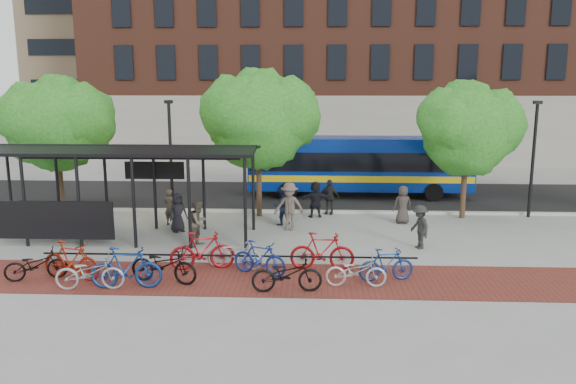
{
  "coord_description": "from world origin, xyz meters",
  "views": [
    {
      "loc": [
        -0.63,
        -21.16,
        5.84
      ],
      "look_at": [
        -1.6,
        0.72,
        1.6
      ],
      "focal_mm": 35.0,
      "sensor_mm": 36.0,
      "label": 1
    }
  ],
  "objects_px": {
    "bike_2": "(90,272)",
    "pedestrian_2": "(281,206)",
    "lamp_post_right": "(533,156)",
    "tree_b": "(261,116)",
    "bike_6": "(234,253)",
    "bus_shelter": "(114,160)",
    "pedestrian_0": "(178,213)",
    "lamp_post_left": "(171,154)",
    "bike_3": "(126,268)",
    "pedestrian_1": "(170,207)",
    "pedestrian_4": "(329,197)",
    "tree_a": "(58,120)",
    "bike_11": "(386,265)",
    "bike_8": "(287,274)",
    "tree_c": "(469,126)",
    "bike_5": "(202,251)",
    "bike_7": "(260,258)",
    "bike_9": "(322,251)",
    "bike_0": "(36,265)",
    "pedestrian_5": "(315,199)",
    "bus": "(359,163)",
    "bike_4": "(164,265)",
    "pedestrian_8": "(199,223)",
    "bike_1": "(71,260)",
    "pedestrian_3": "(289,207)",
    "pedestrian_9": "(420,227)",
    "bike_10": "(356,271)"
  },
  "relations": [
    {
      "from": "tree_c",
      "to": "bike_11",
      "type": "bearing_deg",
      "value": -118.35
    },
    {
      "from": "bike_3",
      "to": "tree_c",
      "type": "bearing_deg",
      "value": -56.78
    },
    {
      "from": "lamp_post_right",
      "to": "bike_11",
      "type": "xyz_separation_m",
      "value": [
        -7.39,
        -8.55,
        -2.24
      ]
    },
    {
      "from": "bike_2",
      "to": "bike_4",
      "type": "height_order",
      "value": "bike_4"
    },
    {
      "from": "bike_0",
      "to": "bike_2",
      "type": "height_order",
      "value": "bike_2"
    },
    {
      "from": "tree_b",
      "to": "lamp_post_left",
      "type": "distance_m",
      "value": 4.45
    },
    {
      "from": "bike_10",
      "to": "pedestrian_9",
      "type": "distance_m",
      "value": 4.75
    },
    {
      "from": "tree_c",
      "to": "lamp_post_left",
      "type": "relative_size",
      "value": 1.16
    },
    {
      "from": "lamp_post_left",
      "to": "bike_9",
      "type": "relative_size",
      "value": 2.51
    },
    {
      "from": "pedestrian_3",
      "to": "bike_7",
      "type": "bearing_deg",
      "value": -82.41
    },
    {
      "from": "pedestrian_3",
      "to": "pedestrian_4",
      "type": "relative_size",
      "value": 1.23
    },
    {
      "from": "lamp_post_right",
      "to": "bus_shelter",
      "type": "bearing_deg",
      "value": -166.61
    },
    {
      "from": "bike_11",
      "to": "pedestrian_5",
      "type": "relative_size",
      "value": 1.04
    },
    {
      "from": "bike_2",
      "to": "pedestrian_2",
      "type": "bearing_deg",
      "value": -38.89
    },
    {
      "from": "bus_shelter",
      "to": "bike_7",
      "type": "relative_size",
      "value": 5.9
    },
    {
      "from": "tree_c",
      "to": "pedestrian_8",
      "type": "height_order",
      "value": "tree_c"
    },
    {
      "from": "bike_0",
      "to": "pedestrian_5",
      "type": "bearing_deg",
      "value": -65.89
    },
    {
      "from": "lamp_post_left",
      "to": "pedestrian_0",
      "type": "bearing_deg",
      "value": -72.32
    },
    {
      "from": "bike_4",
      "to": "pedestrian_8",
      "type": "xyz_separation_m",
      "value": [
        0.27,
        3.93,
        0.31
      ]
    },
    {
      "from": "bike_8",
      "to": "bus_shelter",
      "type": "bearing_deg",
      "value": 45.85
    },
    {
      "from": "lamp_post_right",
      "to": "pedestrian_0",
      "type": "relative_size",
      "value": 3.26
    },
    {
      "from": "bike_5",
      "to": "pedestrian_1",
      "type": "height_order",
      "value": "pedestrian_1"
    },
    {
      "from": "lamp_post_right",
      "to": "pedestrian_2",
      "type": "height_order",
      "value": "lamp_post_right"
    },
    {
      "from": "lamp_post_right",
      "to": "bus",
      "type": "relative_size",
      "value": 0.45
    },
    {
      "from": "bike_6",
      "to": "bike_8",
      "type": "xyz_separation_m",
      "value": [
        1.77,
        -1.99,
        0.03
      ]
    },
    {
      "from": "bus",
      "to": "bike_0",
      "type": "height_order",
      "value": "bus"
    },
    {
      "from": "tree_c",
      "to": "bike_5",
      "type": "relative_size",
      "value": 2.88
    },
    {
      "from": "bike_0",
      "to": "bike_1",
      "type": "xyz_separation_m",
      "value": [
        1.05,
        0.09,
        0.12
      ]
    },
    {
      "from": "pedestrian_1",
      "to": "pedestrian_4",
      "type": "height_order",
      "value": "pedestrian_4"
    },
    {
      "from": "tree_a",
      "to": "bike_11",
      "type": "bearing_deg",
      "value": -31.56
    },
    {
      "from": "bike_5",
      "to": "pedestrian_9",
      "type": "bearing_deg",
      "value": -81.35
    },
    {
      "from": "pedestrian_1",
      "to": "bike_3",
      "type": "bearing_deg",
      "value": 115.14
    },
    {
      "from": "bike_3",
      "to": "bike_7",
      "type": "relative_size",
      "value": 1.15
    },
    {
      "from": "pedestrian_4",
      "to": "bike_8",
      "type": "bearing_deg",
      "value": -82.52
    },
    {
      "from": "bike_11",
      "to": "pedestrian_4",
      "type": "bearing_deg",
      "value": -1.94
    },
    {
      "from": "bike_8",
      "to": "lamp_post_left",
      "type": "bearing_deg",
      "value": 25.48
    },
    {
      "from": "bike_2",
      "to": "lamp_post_right",
      "type": "bearing_deg",
      "value": -64.7
    },
    {
      "from": "lamp_post_right",
      "to": "bike_9",
      "type": "height_order",
      "value": "lamp_post_right"
    },
    {
      "from": "bike_1",
      "to": "pedestrian_3",
      "type": "bearing_deg",
      "value": -30.78
    },
    {
      "from": "bus",
      "to": "bike_6",
      "type": "relative_size",
      "value": 6.06
    },
    {
      "from": "lamp_post_left",
      "to": "bike_3",
      "type": "xyz_separation_m",
      "value": [
        1.02,
        -9.54,
        -2.12
      ]
    },
    {
      "from": "bus_shelter",
      "to": "pedestrian_9",
      "type": "distance_m",
      "value": 11.62
    },
    {
      "from": "tree_b",
      "to": "bike_6",
      "type": "bearing_deg",
      "value": -91.56
    },
    {
      "from": "tree_b",
      "to": "pedestrian_0",
      "type": "bearing_deg",
      "value": -136.4
    },
    {
      "from": "pedestrian_3",
      "to": "lamp_post_right",
      "type": "bearing_deg",
      "value": 29.58
    },
    {
      "from": "tree_c",
      "to": "pedestrian_4",
      "type": "relative_size",
      "value": 3.72
    },
    {
      "from": "lamp_post_left",
      "to": "bike_7",
      "type": "distance_m",
      "value": 9.72
    },
    {
      "from": "tree_a",
      "to": "bike_1",
      "type": "bearing_deg",
      "value": -64.93
    },
    {
      "from": "bike_5",
      "to": "pedestrian_3",
      "type": "xyz_separation_m",
      "value": [
        2.57,
        4.98,
        0.36
      ]
    },
    {
      "from": "bus_shelter",
      "to": "pedestrian_0",
      "type": "distance_m",
      "value": 3.21
    }
  ]
}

